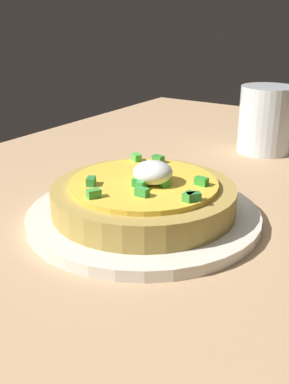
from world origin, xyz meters
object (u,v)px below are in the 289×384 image
Objects in this scene: plate at (145,215)px; pizza at (145,195)px; cup_far at (266,123)px; fork at (263,127)px.

pizza is (-0.01, -0.04, 2.23)cm from plate.
cup_far is at bearing -2.95° from pizza.
fork is at bearing 4.43° from plate.
cup_far is (31.44, -1.62, 1.65)cm from pizza.
fork is (45.81, 3.60, -2.55)cm from pizza.
plate is at bearing 176.97° from cup_far.
cup_far is (31.43, -1.66, 3.88)cm from plate.
plate is 2.23cm from pizza.
pizza is 1.75× the size of fork.
fork is (14.38, 5.22, -4.20)cm from cup_far.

